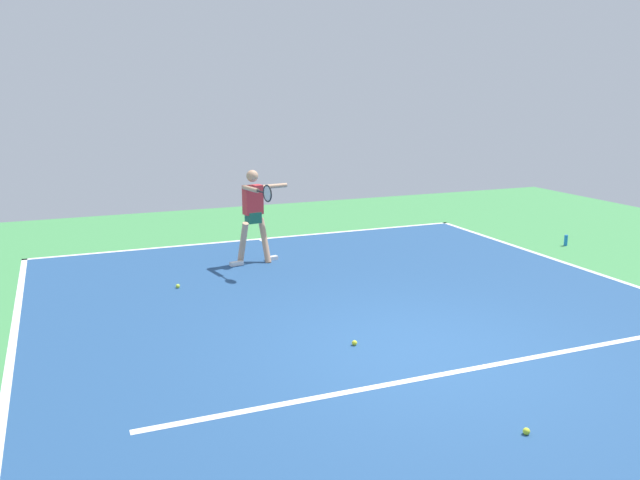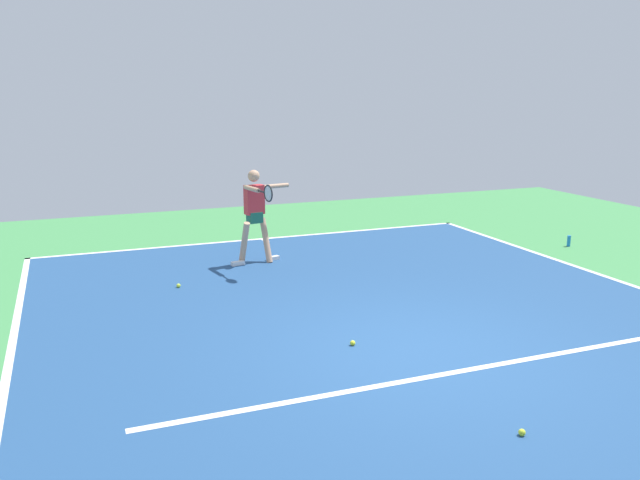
{
  "view_description": "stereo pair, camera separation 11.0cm",
  "coord_description": "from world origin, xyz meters",
  "views": [
    {
      "loc": [
        3.91,
        6.42,
        3.07
      ],
      "look_at": [
        0.34,
        -2.37,
        0.9
      ],
      "focal_mm": 36.6,
      "sensor_mm": 36.0,
      "label": 1
    },
    {
      "loc": [
        3.81,
        6.46,
        3.07
      ],
      "look_at": [
        0.34,
        -2.37,
        0.9
      ],
      "focal_mm": 36.6,
      "sensor_mm": 36.0,
      "label": 2
    }
  ],
  "objects": [
    {
      "name": "ground_plane",
      "position": [
        0.0,
        0.0,
        0.0
      ],
      "size": [
        21.25,
        21.25,
        0.0
      ],
      "primitive_type": "plane",
      "color": "#428E4C"
    },
    {
      "name": "tennis_ball_far_corner",
      "position": [
        2.26,
        -3.67,
        0.03
      ],
      "size": [
        0.07,
        0.07,
        0.07
      ],
      "primitive_type": "sphere",
      "color": "#C6E53D",
      "rests_on": "ground_plane"
    },
    {
      "name": "tennis_player",
      "position": [
        0.67,
        -4.7,
        0.98
      ],
      "size": [
        1.17,
        1.28,
        1.72
      ],
      "rotation": [
        0.0,
        0.0,
        0.18
      ],
      "color": "tan",
      "rests_on": "ground_plane"
    },
    {
      "name": "court_line_baseline_near",
      "position": [
        0.0,
        -6.57,
        0.0
      ],
      "size": [
        9.29,
        0.1,
        0.01
      ],
      "primitive_type": "cube",
      "color": "white",
      "rests_on": "ground_plane"
    },
    {
      "name": "court_line_centre_mark",
      "position": [
        0.0,
        -6.37,
        0.0
      ],
      "size": [
        0.1,
        0.3,
        0.01
      ],
      "primitive_type": "cube",
      "color": "white",
      "rests_on": "ground_plane"
    },
    {
      "name": "tennis_ball_by_baseline",
      "position": [
        0.67,
        -0.43,
        0.03
      ],
      "size": [
        0.07,
        0.07,
        0.07
      ],
      "primitive_type": "sphere",
      "color": "yellow",
      "rests_on": "ground_plane"
    },
    {
      "name": "water_bottle",
      "position": [
        -5.58,
        -3.65,
        0.11
      ],
      "size": [
        0.07,
        0.07,
        0.22
      ],
      "primitive_type": "cylinder",
      "color": "blue",
      "rests_on": "ground_plane"
    },
    {
      "name": "court_line_service",
      "position": [
        0.0,
        0.71,
        0.0
      ],
      "size": [
        6.97,
        0.1,
        0.01
      ],
      "primitive_type": "cube",
      "color": "white",
      "rests_on": "ground_plane"
    },
    {
      "name": "tennis_ball_near_service_line",
      "position": [
        0.12,
        2.11,
        0.03
      ],
      "size": [
        0.07,
        0.07,
        0.07
      ],
      "primitive_type": "sphere",
      "color": "#CCE033",
      "rests_on": "ground_plane"
    },
    {
      "name": "court_surface",
      "position": [
        0.0,
        0.0,
        0.0
      ],
      "size": [
        9.29,
        13.25,
        0.0
      ],
      "primitive_type": "cube",
      "color": "navy",
      "rests_on": "ground_plane"
    }
  ]
}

